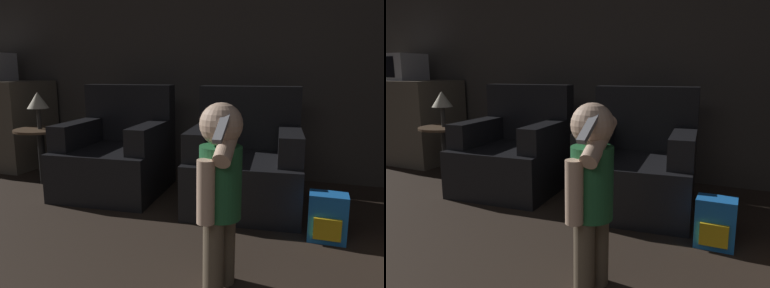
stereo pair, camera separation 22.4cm
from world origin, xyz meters
The scene contains 7 objects.
wall_back centered at (0.00, 4.50, 1.30)m, with size 8.40×0.05×2.60m.
armchair_left centered at (-0.68, 3.71, 0.30)m, with size 0.85×0.88×0.87m.
armchair_right centered at (0.39, 3.71, 0.30)m, with size 0.86×0.90×0.87m.
person_toddler centered at (0.49, 2.55, 0.51)m, with size 0.19×0.34×0.86m.
toy_backpack centered at (0.97, 3.23, 0.14)m, with size 0.22×0.17×0.29m.
side_table centered at (-1.41, 3.65, 0.41)m, with size 0.44×0.44×0.49m.
lamp centered at (-1.41, 3.65, 0.74)m, with size 0.18×0.18×0.32m.
Camera 1 is at (0.88, 1.01, 0.99)m, focal length 35.00 mm.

